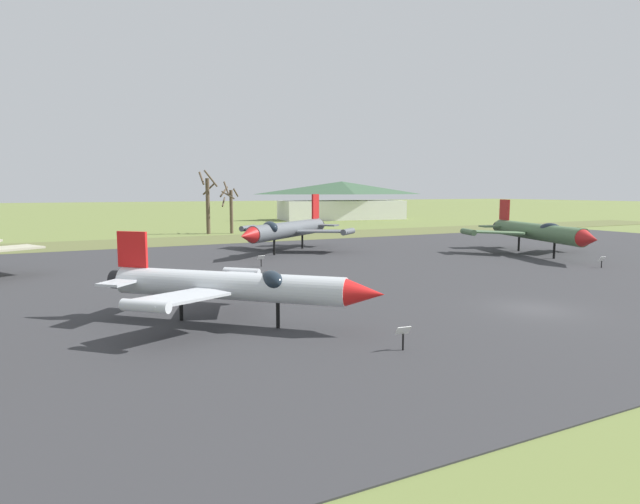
% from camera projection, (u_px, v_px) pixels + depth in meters
% --- Properties ---
extents(ground_plane, '(600.00, 600.00, 0.00)m').
position_uv_depth(ground_plane, '(535.00, 310.00, 27.32)').
color(ground_plane, olive).
extents(asphalt_apron, '(108.87, 50.67, 0.05)m').
position_uv_depth(asphalt_apron, '(378.00, 270.00, 40.81)').
color(asphalt_apron, '#333335').
rests_on(asphalt_apron, ground).
extents(grass_verge_strip, '(168.87, 12.00, 0.06)m').
position_uv_depth(grass_verge_strip, '(249.00, 238.00, 68.61)').
color(grass_verge_strip, '#5E6437').
rests_on(grass_verge_strip, ground).
extents(jet_fighter_front_left, '(12.82, 16.21, 5.36)m').
position_uv_depth(jet_fighter_front_left, '(537.00, 231.00, 50.25)').
color(jet_fighter_front_left, '#4C6B47').
rests_on(jet_fighter_front_left, ground).
extents(info_placard_front_left, '(0.64, 0.27, 0.98)m').
position_uv_depth(info_placard_front_left, '(602.00, 261.00, 41.97)').
color(info_placard_front_left, black).
rests_on(info_placard_front_left, ground).
extents(jet_fighter_front_right, '(14.64, 12.85, 5.92)m').
position_uv_depth(jet_fighter_front_right, '(287.00, 229.00, 52.62)').
color(jet_fighter_front_right, '#565B60').
rests_on(jet_fighter_front_right, ground).
extents(info_placard_front_right, '(0.63, 0.32, 0.99)m').
position_uv_depth(info_placard_front_right, '(261.00, 260.00, 42.64)').
color(info_placard_front_right, black).
rests_on(info_placard_front_right, ground).
extents(jet_fighter_rear_center, '(11.37, 10.89, 4.31)m').
position_uv_depth(jet_fighter_rear_center, '(233.00, 285.00, 23.96)').
color(jet_fighter_rear_center, silver).
rests_on(jet_fighter_rear_center, ground).
extents(info_placard_rear_center, '(0.63, 0.27, 1.01)m').
position_uv_depth(info_placard_rear_center, '(403.00, 335.00, 20.20)').
color(info_placard_rear_center, black).
rests_on(info_placard_rear_center, ground).
extents(bare_tree_left_of_center, '(2.44, 2.69, 9.28)m').
position_uv_depth(bare_tree_left_of_center, '(208.00, 202.00, 75.31)').
color(bare_tree_left_of_center, brown).
rests_on(bare_tree_left_of_center, ground).
extents(bare_tree_center, '(2.96, 3.28, 7.70)m').
position_uv_depth(bare_tree_center, '(230.00, 206.00, 76.29)').
color(bare_tree_center, brown).
rests_on(bare_tree_center, ground).
extents(visitor_building, '(29.73, 14.25, 8.41)m').
position_uv_depth(visitor_building, '(342.00, 200.00, 114.94)').
color(visitor_building, silver).
rests_on(visitor_building, ground).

